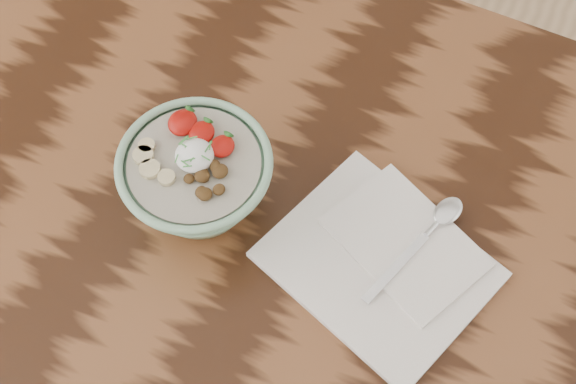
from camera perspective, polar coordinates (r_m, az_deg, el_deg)
table at (r=111.82cm, az=0.02°, el=-4.20°), size 160.00×90.00×75.00cm
breakfast_bowl at (r=99.61cm, az=-6.48°, el=0.94°), size 19.03×19.03×12.47cm
napkin at (r=101.08cm, az=6.84°, el=-4.81°), size 30.94×27.78×1.58cm
spoon at (r=102.64cm, az=10.42°, el=-2.31°), size 7.55×18.63×0.99cm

